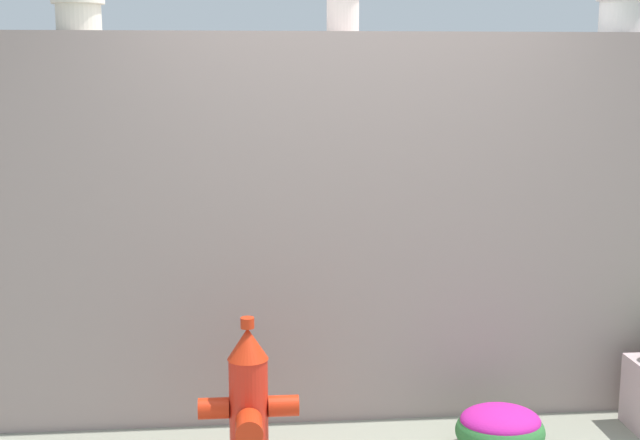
% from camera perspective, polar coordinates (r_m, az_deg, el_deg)
% --- Properties ---
extents(stone_wall, '(6.49, 0.41, 2.09)m').
position_cam_1_polar(stone_wall, '(4.68, 1.81, -0.44)').
color(stone_wall, gray).
rests_on(stone_wall, ground).
extents(fire_hydrant, '(0.47, 0.37, 0.77)m').
position_cam_1_polar(fire_hydrant, '(4.10, -4.80, -12.33)').
color(fire_hydrant, red).
rests_on(fire_hydrant, ground).
extents(flower_bush_left, '(0.45, 0.41, 0.24)m').
position_cam_1_polar(flower_bush_left, '(4.48, 11.97, -13.46)').
color(flower_bush_left, '#317336').
rests_on(flower_bush_left, ground).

